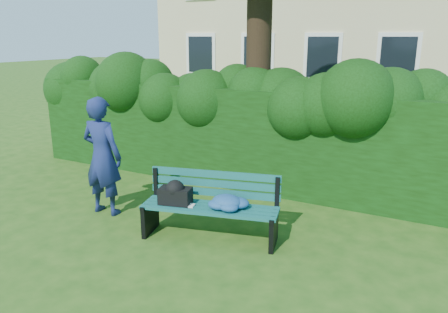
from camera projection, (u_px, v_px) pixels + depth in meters
The scene contains 4 objects.
ground at pixel (204, 230), 6.27m from camera, with size 80.00×80.00×0.00m, color #234D14.
hedge at pixel (265, 138), 7.90m from camera, with size 10.00×1.00×1.80m.
park_bench at pixel (209, 203), 5.92m from camera, with size 1.92×0.98×0.89m.
man_reading at pixel (102, 156), 6.66m from camera, with size 0.67×0.44×1.83m, color navy.
Camera 1 is at (2.95, -4.95, 2.69)m, focal length 35.00 mm.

